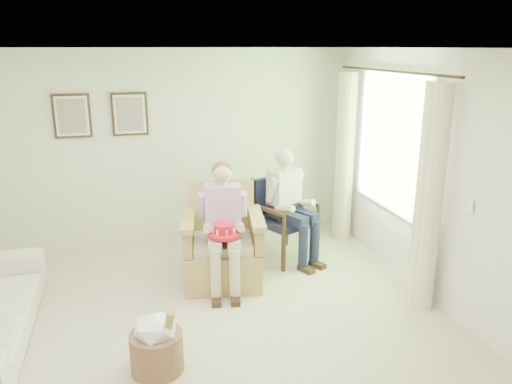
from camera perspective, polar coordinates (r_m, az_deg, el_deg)
The scene contains 15 objects.
floor at distance 4.72m, azimuth -6.03°, elevation -17.37°, with size 5.50×5.50×0.00m, color #C1B29B.
back_wall at distance 6.80m, azimuth -10.16°, elevation 4.91°, with size 5.00×0.04×2.60m, color silver.
right_wall at distance 5.13m, azimuth 22.22°, elevation 0.23°, with size 0.04×5.50×2.60m, color silver.
ceiling at distance 3.94m, azimuth -7.19°, elevation 16.00°, with size 5.00×5.50×0.02m, color white.
window at distance 6.02m, azimuth 15.41°, elevation 5.89°, with size 0.13×2.50×1.63m.
curtain_left at distance 5.24m, azimuth 19.13°, elevation -0.83°, with size 0.34×0.34×2.30m, color beige.
curtain_right at distance 6.89m, azimuth 10.09°, elevation 3.79°, with size 0.34×0.34×2.30m, color beige.
framed_print_left at distance 6.68m, azimuth -20.29°, elevation 8.15°, with size 0.45×0.05×0.55m.
framed_print_right at distance 6.66m, azimuth -14.23°, elevation 8.63°, with size 0.45×0.05×0.55m.
wicker_armchair at distance 5.77m, azimuth -3.87°, elevation -6.80°, with size 0.87×0.86×1.11m.
wood_armchair at distance 6.37m, azimuth 3.12°, elevation -2.51°, with size 0.66×0.62×1.02m.
person_wicker at distance 5.47m, azimuth -3.66°, elevation -2.90°, with size 0.40×0.63×1.39m.
person_dark at distance 6.14m, azimuth 3.65°, elevation -0.67°, with size 0.40×0.62×1.39m.
red_hat at distance 5.30m, azimuth -3.67°, elevation -4.50°, with size 0.35×0.35×0.14m.
hatbox at distance 4.39m, azimuth -11.29°, elevation -16.59°, with size 0.52×0.52×0.65m.
Camera 1 is at (-0.57, -3.89, 2.61)m, focal length 35.00 mm.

